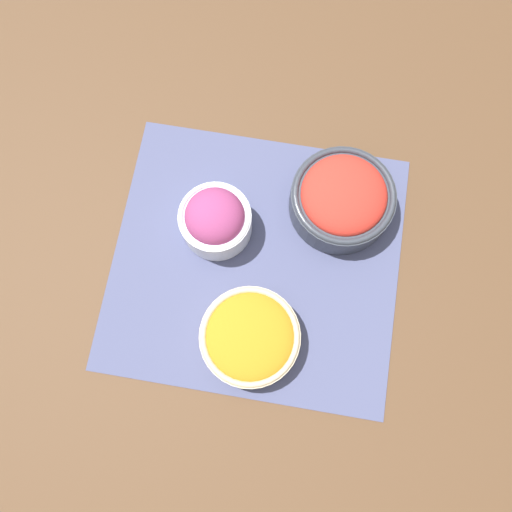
% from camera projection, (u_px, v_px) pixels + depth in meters
% --- Properties ---
extents(ground_plane, '(3.00, 3.00, 0.00)m').
position_uv_depth(ground_plane, '(256.00, 261.00, 0.81)').
color(ground_plane, '#513823').
extents(placemat, '(0.46, 0.43, 0.00)m').
position_uv_depth(placemat, '(256.00, 261.00, 0.80)').
color(placemat, '#474C70').
rests_on(placemat, ground_plane).
extents(onion_bowl, '(0.11, 0.11, 0.09)m').
position_uv_depth(onion_bowl, '(215.00, 220.00, 0.77)').
color(onion_bowl, silver).
rests_on(onion_bowl, placemat).
extents(carrot_bowl, '(0.15, 0.15, 0.05)m').
position_uv_depth(carrot_bowl, '(250.00, 337.00, 0.74)').
color(carrot_bowl, '#C6B28E').
rests_on(carrot_bowl, placemat).
extents(tomato_bowl, '(0.17, 0.17, 0.08)m').
position_uv_depth(tomato_bowl, '(342.00, 198.00, 0.79)').
color(tomato_bowl, '#333842').
rests_on(tomato_bowl, placemat).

